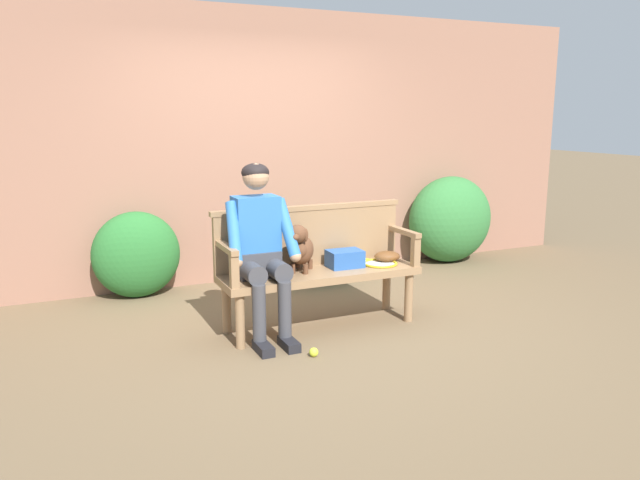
{
  "coord_description": "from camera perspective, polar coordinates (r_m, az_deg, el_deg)",
  "views": [
    {
      "loc": [
        -1.99,
        -4.37,
        1.72
      ],
      "look_at": [
        0.0,
        0.0,
        0.72
      ],
      "focal_mm": 34.72,
      "sensor_mm": 36.0,
      "label": 1
    }
  ],
  "objects": [
    {
      "name": "bench_backrest",
      "position": [
        5.09,
        -0.98,
        0.48
      ],
      "size": [
        1.66,
        0.06,
        0.5
      ],
      "color": "#93704C",
      "rests_on": "garden_bench"
    },
    {
      "name": "hedge_bush_far_right",
      "position": [
        6.04,
        -16.57,
        -1.3
      ],
      "size": [
        0.81,
        0.49,
        0.82
      ],
      "primitive_type": "ellipsoid",
      "color": "#286B2D",
      "rests_on": "ground"
    },
    {
      "name": "ground_plane",
      "position": [
        5.09,
        0.0,
        -7.98
      ],
      "size": [
        40.0,
        40.0,
        0.0
      ],
      "primitive_type": "plane",
      "color": "brown"
    },
    {
      "name": "tennis_racket",
      "position": [
        5.19,
        5.32,
        -2.1
      ],
      "size": [
        0.37,
        0.58,
        0.03
      ],
      "color": "yellow",
      "rests_on": "garden_bench"
    },
    {
      "name": "sports_bag",
      "position": [
        5.06,
        2.3,
        -1.73
      ],
      "size": [
        0.29,
        0.21,
        0.14
      ],
      "primitive_type": "cube",
      "rotation": [
        0.0,
        0.0,
        -0.03
      ],
      "color": "#2856A3",
      "rests_on": "garden_bench"
    },
    {
      "name": "bench_armrest_right_end",
      "position": [
        5.2,
        8.13,
        -0.0
      ],
      "size": [
        0.06,
        0.48,
        0.28
      ],
      "color": "#93704C",
      "rests_on": "garden_bench"
    },
    {
      "name": "bench_armrest_left_end",
      "position": [
        4.57,
        -8.36,
        -1.62
      ],
      "size": [
        0.06,
        0.48,
        0.28
      ],
      "color": "#93704C",
      "rests_on": "garden_bench"
    },
    {
      "name": "person_seated",
      "position": [
        4.7,
        -5.58,
        -0.31
      ],
      "size": [
        0.56,
        0.64,
        1.34
      ],
      "color": "black",
      "rests_on": "ground"
    },
    {
      "name": "baseball_glove",
      "position": [
        5.27,
        6.21,
        -1.51
      ],
      "size": [
        0.26,
        0.22,
        0.09
      ],
      "primitive_type": "ellipsoid",
      "rotation": [
        0.0,
        0.0,
        -0.26
      ],
      "color": "brown",
      "rests_on": "garden_bench"
    },
    {
      "name": "brick_garden_fence",
      "position": [
        6.5,
        -6.72,
        8.57
      ],
      "size": [
        8.0,
        0.3,
        2.74
      ],
      "primitive_type": "cube",
      "color": "#936651",
      "rests_on": "ground"
    },
    {
      "name": "hedge_bush_mid_left",
      "position": [
        6.5,
        -0.85,
        -1.08
      ],
      "size": [
        0.96,
        0.86,
        0.55
      ],
      "primitive_type": "ellipsoid",
      "color": "#1E5B23",
      "rests_on": "ground"
    },
    {
      "name": "tennis_ball",
      "position": [
        4.49,
        -0.58,
        -10.3
      ],
      "size": [
        0.07,
        0.07,
        0.07
      ],
      "primitive_type": "sphere",
      "color": "#CCDB33",
      "rests_on": "ground"
    },
    {
      "name": "garden_bench",
      "position": [
        4.97,
        0.0,
        -3.55
      ],
      "size": [
        1.62,
        0.48,
        0.47
      ],
      "color": "#93704C",
      "rests_on": "ground"
    },
    {
      "name": "dog_on_bench",
      "position": [
        4.87,
        -1.81,
        -0.7
      ],
      "size": [
        0.32,
        0.38,
        0.4
      ],
      "color": "brown",
      "rests_on": "garden_bench"
    },
    {
      "name": "hedge_bush_far_left",
      "position": [
        7.32,
        11.9,
        1.87
      ],
      "size": [
        1.03,
        0.7,
        1.0
      ],
      "primitive_type": "ellipsoid",
      "color": "#337538",
      "rests_on": "ground"
    }
  ]
}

